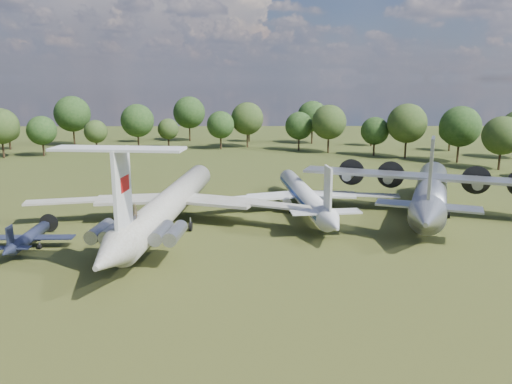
{
  "coord_description": "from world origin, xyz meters",
  "views": [
    {
      "loc": [
        11.02,
        -65.68,
        19.9
      ],
      "look_at": [
        11.61,
        -0.18,
        5.0
      ],
      "focal_mm": 35.0,
      "sensor_mm": 36.0,
      "label": 1
    }
  ],
  "objects_px": {
    "tu104_jet": "(304,199)",
    "il62_airliner": "(171,208)",
    "an12_transport": "(430,196)",
    "small_prop_west": "(29,240)",
    "person_on_il62": "(135,211)"
  },
  "relations": [
    {
      "from": "tu104_jet",
      "to": "person_on_il62",
      "type": "bearing_deg",
      "value": -138.78
    },
    {
      "from": "tu104_jet",
      "to": "person_on_il62",
      "type": "xyz_separation_m",
      "value": [
        -20.59,
        -22.34,
        4.1
      ]
    },
    {
      "from": "il62_airliner",
      "to": "small_prop_west",
      "type": "distance_m",
      "value": 18.21
    },
    {
      "from": "an12_transport",
      "to": "small_prop_west",
      "type": "xyz_separation_m",
      "value": [
        -53.39,
        -14.89,
        -1.82
      ]
    },
    {
      "from": "il62_airliner",
      "to": "person_on_il62",
      "type": "bearing_deg",
      "value": -90.0
    },
    {
      "from": "il62_airliner",
      "to": "an12_transport",
      "type": "bearing_deg",
      "value": 14.35
    },
    {
      "from": "an12_transport",
      "to": "small_prop_west",
      "type": "bearing_deg",
      "value": -143.37
    },
    {
      "from": "tu104_jet",
      "to": "an12_transport",
      "type": "height_order",
      "value": "an12_transport"
    },
    {
      "from": "tu104_jet",
      "to": "il62_airliner",
      "type": "bearing_deg",
      "value": -164.2
    },
    {
      "from": "il62_airliner",
      "to": "person_on_il62",
      "type": "xyz_separation_m",
      "value": [
        -1.47,
        -14.65,
        3.45
      ]
    },
    {
      "from": "il62_airliner",
      "to": "an12_transport",
      "type": "relative_size",
      "value": 1.24
    },
    {
      "from": "tu104_jet",
      "to": "person_on_il62",
      "type": "distance_m",
      "value": 30.66
    },
    {
      "from": "il62_airliner",
      "to": "tu104_jet",
      "type": "relative_size",
      "value": 1.36
    },
    {
      "from": "an12_transport",
      "to": "person_on_il62",
      "type": "bearing_deg",
      "value": -131.51
    },
    {
      "from": "an12_transport",
      "to": "person_on_il62",
      "type": "xyz_separation_m",
      "value": [
        -39.21,
        -20.36,
        3.22
      ]
    }
  ]
}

